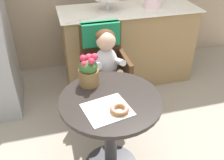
{
  "coord_description": "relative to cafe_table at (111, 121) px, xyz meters",
  "views": [
    {
      "loc": [
        -0.35,
        -1.36,
        1.8
      ],
      "look_at": [
        0.05,
        0.15,
        0.77
      ],
      "focal_mm": 41.04,
      "sensor_mm": 36.0,
      "label": 1
    }
  ],
  "objects": [
    {
      "name": "donut_front",
      "position": [
        0.02,
        -0.15,
        0.23
      ],
      "size": [
        0.12,
        0.12,
        0.04
      ],
      "color": "#936033",
      "rests_on": "cafe_table"
    },
    {
      "name": "cafe_table",
      "position": [
        0.0,
        0.0,
        0.0
      ],
      "size": [
        0.72,
        0.72,
        0.72
      ],
      "color": "#282321",
      "rests_on": "ground"
    },
    {
      "name": "flower_vase",
      "position": [
        -0.11,
        0.22,
        0.32
      ],
      "size": [
        0.15,
        0.15,
        0.24
      ],
      "color": "brown",
      "rests_on": "cafe_table"
    },
    {
      "name": "display_counter",
      "position": [
        0.55,
        1.3,
        -0.05
      ],
      "size": [
        1.56,
        0.62,
        0.9
      ],
      "color": "#93754C",
      "rests_on": "ground"
    },
    {
      "name": "paper_napkin",
      "position": [
        -0.05,
        -0.11,
        0.21
      ],
      "size": [
        0.34,
        0.31,
        0.0
      ],
      "primitive_type": "cube",
      "rotation": [
        0.0,
        0.0,
        0.2
      ],
      "color": "white",
      "rests_on": "cafe_table"
    },
    {
      "name": "seated_child",
      "position": [
        0.12,
        0.59,
        0.17
      ],
      "size": [
        0.27,
        0.32,
        0.73
      ],
      "color": "silver",
      "rests_on": "ground"
    },
    {
      "name": "wicker_chair",
      "position": [
        0.12,
        0.74,
        0.13
      ],
      "size": [
        0.42,
        0.45,
        0.95
      ],
      "rotation": [
        0.0,
        0.0,
        -0.04
      ],
      "color": "#472D19",
      "rests_on": "ground"
    },
    {
      "name": "round_layer_cake",
      "position": [
        0.82,
        1.28,
        0.45
      ],
      "size": [
        0.19,
        0.19,
        0.13
      ],
      "color": "silver",
      "rests_on": "display_counter"
    }
  ]
}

